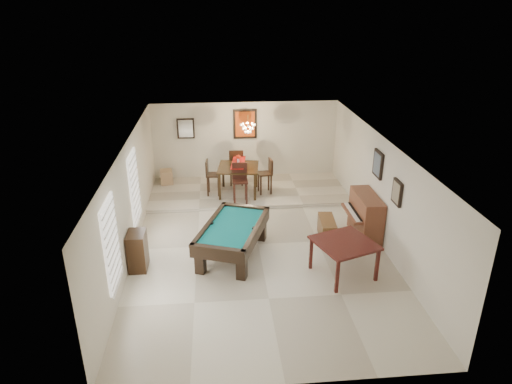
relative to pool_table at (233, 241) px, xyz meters
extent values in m
cube|color=beige|center=(0.64, 0.46, -0.39)|extent=(6.00, 9.00, 0.02)
cube|color=silver|center=(0.64, 4.96, 0.92)|extent=(6.00, 0.04, 2.60)
cube|color=silver|center=(0.64, -4.04, 0.92)|extent=(6.00, 0.04, 2.60)
cube|color=silver|center=(-2.36, 0.46, 0.92)|extent=(0.04, 9.00, 2.60)
cube|color=silver|center=(3.64, 0.46, 0.92)|extent=(0.04, 9.00, 2.60)
cube|color=white|center=(0.64, 0.46, 2.22)|extent=(6.00, 9.00, 0.04)
cube|color=beige|center=(0.64, 3.71, -0.32)|extent=(6.00, 2.50, 0.12)
cube|color=white|center=(-2.33, -1.74, 1.02)|extent=(0.06, 1.00, 1.70)
cube|color=white|center=(-2.33, 1.06, 1.02)|extent=(0.06, 1.00, 1.70)
cube|color=brown|center=(2.40, 0.62, -0.12)|extent=(0.44, 0.96, 0.52)
cube|color=black|center=(-2.14, -0.38, 0.06)|extent=(0.39, 0.59, 0.88)
cube|color=tan|center=(-1.93, 4.49, -0.05)|extent=(0.44, 0.52, 0.43)
cube|color=#D84C14|center=(0.64, 4.92, 1.52)|extent=(0.75, 0.06, 0.95)
cube|color=white|center=(-1.26, 4.92, 1.42)|extent=(0.55, 0.06, 0.65)
cube|color=slate|center=(3.60, 0.76, 1.52)|extent=(0.06, 0.55, 0.65)
cube|color=gray|center=(3.60, -0.54, 1.32)|extent=(0.06, 0.45, 0.55)
camera|label=1|loc=(-0.32, -9.41, 5.22)|focal=32.00mm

